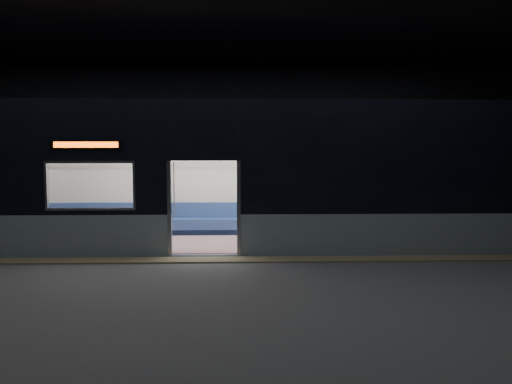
{
  "coord_description": "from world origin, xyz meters",
  "views": [
    {
      "loc": [
        0.76,
        -10.48,
        2.44
      ],
      "look_at": [
        1.15,
        2.3,
        1.26
      ],
      "focal_mm": 38.0,
      "sensor_mm": 36.0,
      "label": 1
    }
  ],
  "objects": [
    {
      "name": "station_envelope",
      "position": [
        0.0,
        0.0,
        3.66
      ],
      "size": [
        24.0,
        14.0,
        5.0
      ],
      "color": "black",
      "rests_on": "station_floor"
    },
    {
      "name": "tactile_strip",
      "position": [
        0.0,
        0.55,
        0.01
      ],
      "size": [
        22.8,
        0.5,
        0.03
      ],
      "primitive_type": "cube",
      "color": "#8C7F59",
      "rests_on": "station_floor"
    },
    {
      "name": "metro_car",
      "position": [
        -0.0,
        2.54,
        1.85
      ],
      "size": [
        18.0,
        3.04,
        3.35
      ],
      "color": "#8DA1A8",
      "rests_on": "station_floor"
    },
    {
      "name": "transit_map",
      "position": [
        4.89,
        3.85,
        1.46
      ],
      "size": [
        0.94,
        0.03,
        0.61
      ],
      "primitive_type": "cube",
      "color": "white",
      "rests_on": "metro_car"
    },
    {
      "name": "passenger",
      "position": [
        2.47,
        3.55,
        0.78
      ],
      "size": [
        0.38,
        0.66,
        1.33
      ],
      "rotation": [
        0.0,
        0.0,
        -0.07
      ],
      "color": "black",
      "rests_on": "metro_car"
    },
    {
      "name": "station_floor",
      "position": [
        0.0,
        0.0,
        -0.01
      ],
      "size": [
        24.0,
        14.0,
        0.01
      ],
      "primitive_type": "cube",
      "color": "#47494C",
      "rests_on": "ground"
    },
    {
      "name": "handbag",
      "position": [
        2.46,
        3.33,
        0.67
      ],
      "size": [
        0.29,
        0.26,
        0.14
      ],
      "primitive_type": "cube",
      "rotation": [
        0.0,
        0.0,
        -0.09
      ],
      "color": "black",
      "rests_on": "passenger"
    }
  ]
}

